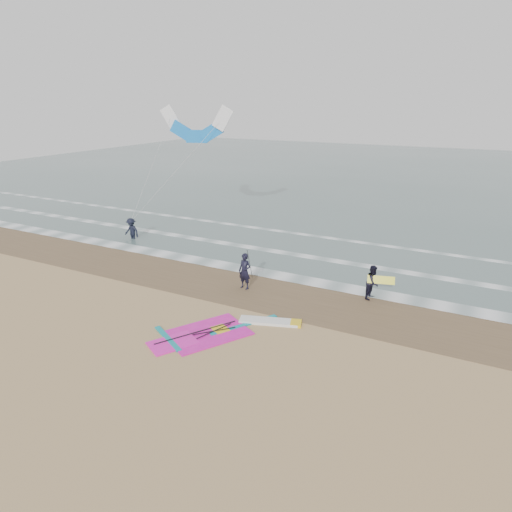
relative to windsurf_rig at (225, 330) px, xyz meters
The scene contains 11 objects.
ground 1.34m from the windsurf_rig, 108.16° to the right, with size 120.00×120.00×0.00m, color tan.
sea_water 46.73m from the windsurf_rig, 90.51° to the left, with size 120.00×80.00×0.02m, color #47605E.
wet_sand_band 4.74m from the windsurf_rig, 95.06° to the left, with size 120.00×5.00×0.01m, color brown.
foam_waterline 9.18m from the windsurf_rig, 92.61° to the left, with size 120.00×9.15×0.02m.
windsurf_rig is the anchor object (origin of this frame).
person_standing 4.82m from the windsurf_rig, 108.30° to the left, with size 0.70×0.46×1.92m, color black.
person_walking 7.93m from the windsurf_rig, 52.98° to the left, with size 0.84×0.66×1.73m, color black.
person_wading 15.45m from the windsurf_rig, 146.26° to the left, with size 1.22×0.70×1.89m, color black.
held_pole 4.84m from the windsurf_rig, 104.78° to the left, with size 0.17×0.86×1.82m.
carried_kiteboard 8.12m from the windsurf_rig, 50.28° to the left, with size 1.30×0.51×0.39m.
surf_kite 17.25m from the windsurf_rig, 127.88° to the left, with size 6.22×4.01×7.80m.
Camera 1 is at (9.63, -13.58, 9.44)m, focal length 32.00 mm.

